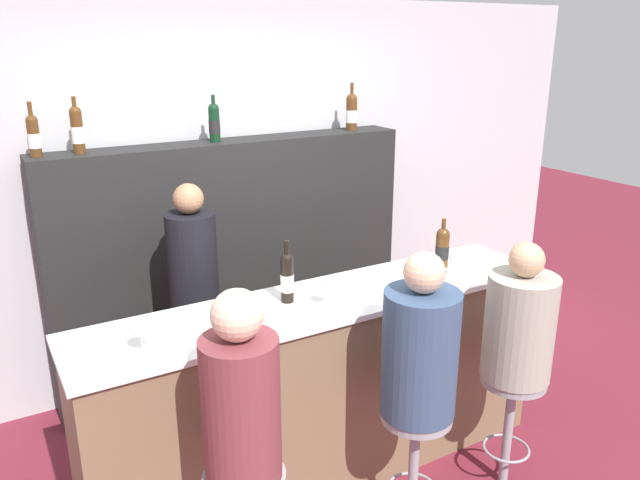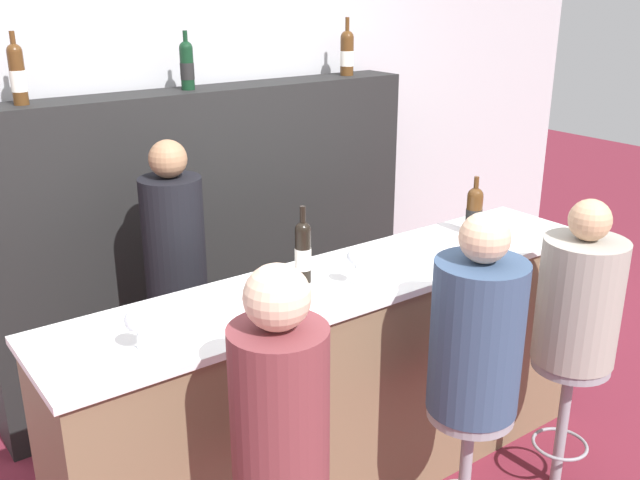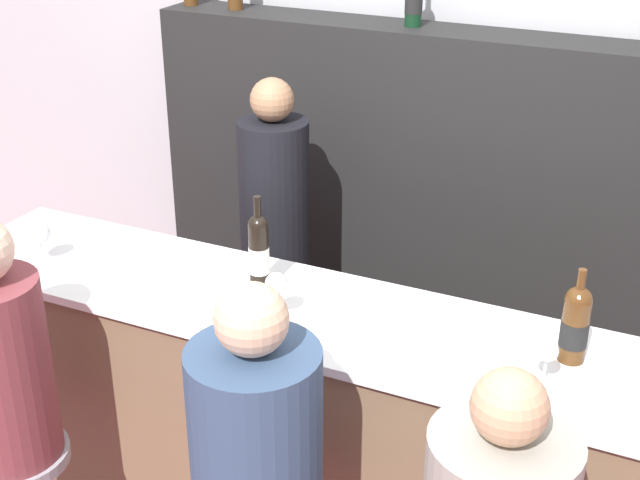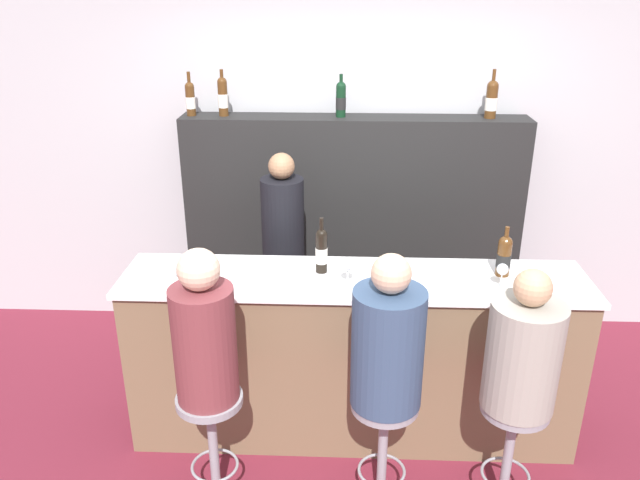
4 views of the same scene
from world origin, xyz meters
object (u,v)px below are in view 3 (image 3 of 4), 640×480
Objects in this scene: wine_bottle_counter_0 at (259,251)px; bartender at (276,275)px; guest_seated_middle at (256,441)px; wine_glass_1 at (277,286)px; wine_glass_0 at (39,234)px; wine_bottle_counter_1 at (575,323)px; wine_glass_2 at (547,354)px.

wine_bottle_counter_0 is 0.83m from bartender.
bartender reaches higher than guest_seated_middle.
wine_glass_1 is (0.15, -0.16, -0.02)m from wine_bottle_counter_0.
wine_glass_0 is 1.03m from bartender.
wine_glass_1 is (0.93, -0.00, 0.01)m from wine_glass_0.
wine_bottle_counter_1 is 0.88m from wine_glass_1.
wine_glass_1 is at bearing -180.00° from wine_glass_2.
guest_seated_middle is (-0.67, -0.65, -0.18)m from wine_bottle_counter_1.
guest_seated_middle is (0.19, -0.49, -0.17)m from wine_glass_1.
guest_seated_middle is at bearing -23.52° from wine_glass_0.
guest_seated_middle reaches higher than wine_bottle_counter_0.
guest_seated_middle is (0.34, -0.65, -0.19)m from wine_bottle_counter_0.
wine_glass_1 is 0.10× the size of bartender.
wine_bottle_counter_1 is 1.81m from wine_glass_0.
guest_seated_middle is (1.12, -0.49, -0.16)m from wine_glass_0.
wine_glass_2 is at bearing -105.20° from wine_bottle_counter_1.
wine_bottle_counter_1 reaches higher than wine_glass_0.
wine_glass_2 is 0.09× the size of bartender.
bartender is at bearing 118.52° from wine_glass_1.
guest_seated_middle is 1.45m from bartender.
wine_bottle_counter_1 is 0.95m from guest_seated_middle.
wine_glass_1 is at bearing -61.48° from bartender.
wine_glass_2 is 1.54m from bartender.
wine_bottle_counter_1 is 0.17m from wine_glass_2.
wine_bottle_counter_0 is 0.99m from wine_glass_2.
wine_glass_0 is at bearing -174.98° from wine_bottle_counter_1.
wine_bottle_counter_1 is at bearing 0.00° from wine_bottle_counter_0.
wine_bottle_counter_0 is 0.41× the size of guest_seated_middle.
wine_bottle_counter_0 is 2.16× the size of wine_glass_0.
wine_glass_1 is (-0.87, -0.16, -0.00)m from wine_bottle_counter_1.
guest_seated_middle is at bearing -62.15° from wine_bottle_counter_0.
wine_bottle_counter_1 is 1.51m from bartender.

